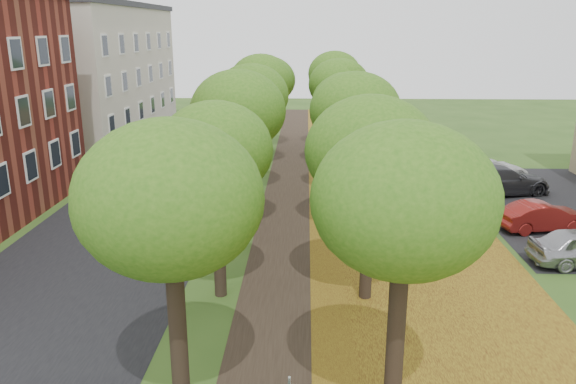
{
  "coord_description": "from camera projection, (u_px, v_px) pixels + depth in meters",
  "views": [
    {
      "loc": [
        0.59,
        -10.95,
        8.59
      ],
      "look_at": [
        -0.08,
        9.75,
        2.5
      ],
      "focal_mm": 35.0,
      "sensor_mm": 36.0,
      "label": 1
    }
  ],
  "objects": [
    {
      "name": "tree_row_west",
      "position": [
        246.0,
        107.0,
        25.97
      ],
      "size": [
        3.82,
        33.82,
        6.69
      ],
      "color": "black",
      "rests_on": "ground"
    },
    {
      "name": "car_grey",
      "position": [
        500.0,
        180.0,
        29.9
      ],
      "size": [
        5.63,
        3.33,
        1.53
      ],
      "primitive_type": "imported",
      "rotation": [
        0.0,
        0.0,
        1.81
      ],
      "color": "#2D2E32",
      "rests_on": "ground"
    },
    {
      "name": "car_red",
      "position": [
        542.0,
        216.0,
        24.57
      ],
      "size": [
        4.03,
        2.09,
        1.27
      ],
      "primitive_type": "imported",
      "rotation": [
        0.0,
        0.0,
        1.77
      ],
      "color": "maroon",
      "rests_on": "ground"
    },
    {
      "name": "street_asphalt",
      "position": [
        141.0,
        209.0,
        27.55
      ],
      "size": [
        8.0,
        70.0,
        0.01
      ],
      "primitive_type": "cube",
      "color": "black",
      "rests_on": "ground"
    },
    {
      "name": "car_white",
      "position": [
        490.0,
        169.0,
        32.81
      ],
      "size": [
        4.78,
        3.13,
        1.22
      ],
      "primitive_type": "imported",
      "rotation": [
        0.0,
        0.0,
        1.84
      ],
      "color": "silver",
      "rests_on": "ground"
    },
    {
      "name": "leaf_verge",
      "position": [
        396.0,
        212.0,
        27.17
      ],
      "size": [
        7.5,
        70.0,
        0.01
      ],
      "primitive_type": "cube",
      "color": "olive",
      "rests_on": "ground"
    },
    {
      "name": "building_cream",
      "position": [
        81.0,
        72.0,
        43.64
      ],
      "size": [
        10.3,
        20.3,
        10.4
      ],
      "color": "beige",
      "rests_on": "ground"
    },
    {
      "name": "tree_row_east",
      "position": [
        350.0,
        108.0,
        25.82
      ],
      "size": [
        3.82,
        33.82,
        6.69
      ],
      "color": "black",
      "rests_on": "ground"
    },
    {
      "name": "footpath",
      "position": [
        293.0,
        211.0,
        27.32
      ],
      "size": [
        3.2,
        70.0,
        0.01
      ],
      "primitive_type": "cube",
      "color": "black",
      "rests_on": "ground"
    },
    {
      "name": "parking_lot",
      "position": [
        565.0,
        207.0,
        27.86
      ],
      "size": [
        9.0,
        16.0,
        0.01
      ],
      "primitive_type": "cube",
      "color": "black",
      "rests_on": "ground"
    }
  ]
}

